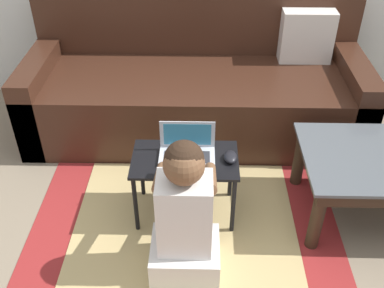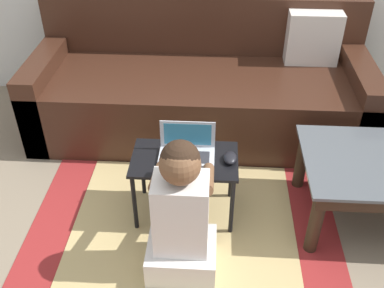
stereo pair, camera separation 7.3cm
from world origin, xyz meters
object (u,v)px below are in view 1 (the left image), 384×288
at_px(laptop_desk, 185,166).
at_px(computer_mouse, 230,157).
at_px(couch, 197,87).
at_px(laptop, 187,151).
at_px(person_seated, 185,217).

height_order(laptop_desk, computer_mouse, computer_mouse).
bearing_deg(laptop_desk, couch, 86.90).
height_order(laptop, person_seated, person_seated).
bearing_deg(laptop, couch, 87.52).
distance_m(couch, person_seated, 1.34).
height_order(laptop_desk, laptop, laptop).
xyz_separation_m(computer_mouse, person_seated, (-0.23, -0.38, -0.06)).
distance_m(couch, laptop_desk, 0.95).
relative_size(couch, laptop_desk, 4.03).
xyz_separation_m(couch, person_seated, (-0.04, -1.34, 0.05)).
xyz_separation_m(laptop_desk, computer_mouse, (0.24, -0.00, 0.07)).
bearing_deg(laptop_desk, laptop, 62.36).
relative_size(laptop_desk, person_seated, 0.73).
bearing_deg(couch, computer_mouse, -78.79).
bearing_deg(computer_mouse, laptop_desk, 178.86).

